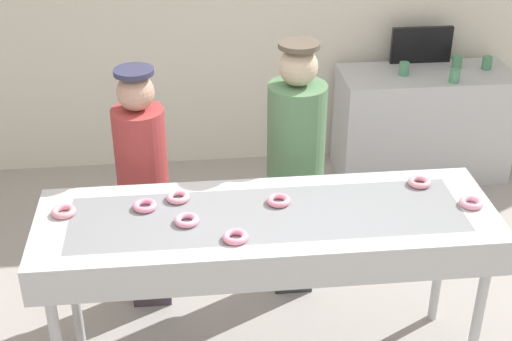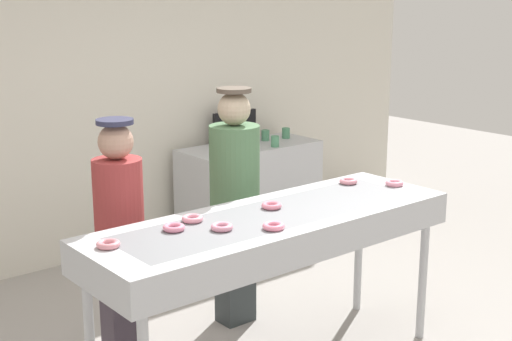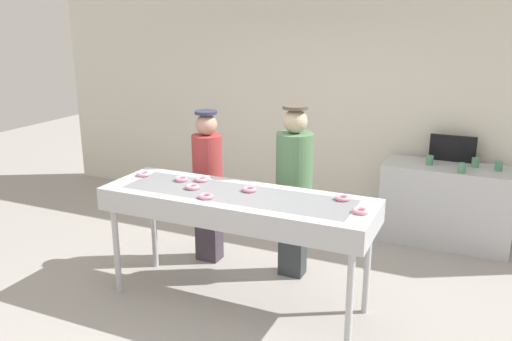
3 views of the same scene
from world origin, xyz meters
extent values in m
plane|color=#9E9993|center=(0.00, 0.00, 0.00)|extent=(16.00, 16.00, 0.00)
cube|color=silver|center=(0.00, 2.59, 1.45)|extent=(8.00, 0.12, 2.89)
cube|color=#B7BABF|center=(0.00, 0.00, 0.93)|extent=(2.36, 0.75, 0.20)
cube|color=slate|center=(0.00, 0.00, 0.99)|extent=(2.01, 0.52, 0.08)
cylinder|color=#B7BABF|center=(-1.08, -0.29, 0.41)|extent=(0.06, 0.06, 0.83)
cylinder|color=#B7BABF|center=(1.08, -0.29, 0.41)|extent=(0.06, 0.06, 0.83)
cylinder|color=#B7BABF|center=(-1.08, 0.29, 0.41)|extent=(0.06, 0.06, 0.83)
cylinder|color=#B7BABF|center=(1.08, 0.29, 0.41)|extent=(0.06, 0.06, 0.83)
torus|color=pink|center=(0.86, 0.21, 1.04)|extent=(0.14, 0.14, 0.03)
torus|color=pink|center=(-0.62, 0.12, 1.04)|extent=(0.18, 0.18, 0.03)
torus|color=pink|center=(0.07, 0.10, 1.04)|extent=(0.17, 0.17, 0.03)
torus|color=pink|center=(-0.41, -0.04, 1.04)|extent=(0.17, 0.17, 0.03)
torus|color=pink|center=(-0.18, -0.21, 1.04)|extent=(0.13, 0.13, 0.03)
torus|color=pink|center=(-0.45, 0.19, 1.04)|extent=(0.14, 0.14, 0.03)
torus|color=pink|center=(1.06, -0.02, 1.04)|extent=(0.18, 0.18, 0.03)
torus|color=pink|center=(-1.03, 0.11, 1.04)|extent=(0.17, 0.17, 0.03)
cube|color=#2E3536|center=(0.26, 0.71, 0.42)|extent=(0.24, 0.18, 0.84)
cylinder|color=#4C724C|center=(0.26, 0.71, 1.14)|extent=(0.35, 0.35, 0.59)
sphere|color=tan|center=(0.26, 0.71, 1.54)|extent=(0.23, 0.23, 0.23)
cylinder|color=#4D4237|center=(0.26, 0.71, 1.67)|extent=(0.24, 0.24, 0.03)
cube|color=#3D333D|center=(-0.66, 0.67, 0.42)|extent=(0.24, 0.18, 0.84)
cylinder|color=#993333|center=(-0.66, 0.67, 1.09)|extent=(0.30, 0.30, 0.50)
sphere|color=tan|center=(-0.66, 0.67, 1.44)|extent=(0.21, 0.21, 0.21)
cylinder|color=#2B2C45|center=(-0.66, 0.67, 1.56)|extent=(0.22, 0.22, 0.03)
cube|color=#B7BABF|center=(1.54, 2.14, 0.45)|extent=(1.38, 0.58, 0.89)
cylinder|color=#4C8C66|center=(2.03, 2.17, 0.94)|extent=(0.08, 0.08, 0.10)
cylinder|color=#4C8C66|center=(1.67, 1.93, 0.94)|extent=(0.08, 0.08, 0.10)
cylinder|color=#4C8C66|center=(1.33, 2.12, 0.94)|extent=(0.08, 0.08, 0.10)
cylinder|color=#4C8C66|center=(1.80, 2.22, 0.94)|extent=(0.08, 0.08, 0.10)
cube|color=black|center=(1.54, 2.38, 1.04)|extent=(0.50, 0.04, 0.30)
camera|label=1|loc=(-0.38, -3.11, 3.03)|focal=51.21mm
camera|label=2|loc=(-2.66, -3.09, 2.30)|focal=50.44mm
camera|label=3|loc=(1.88, -3.78, 2.46)|focal=36.99mm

